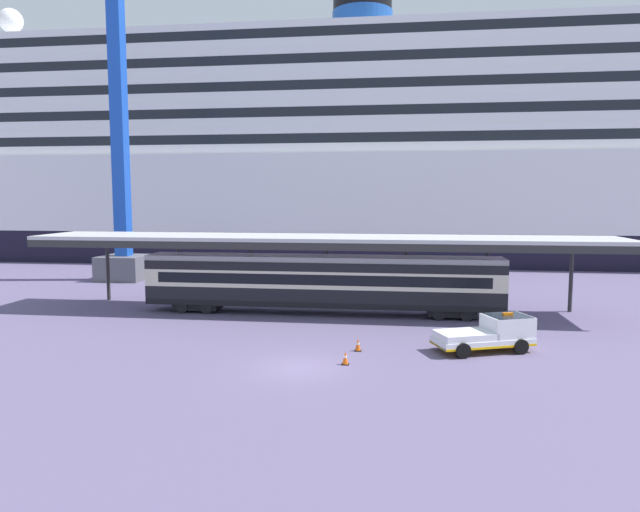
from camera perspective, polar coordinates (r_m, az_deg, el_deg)
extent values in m
plane|color=slate|center=(27.78, -2.14, -11.20)|extent=(400.00, 400.00, 0.00)
cube|color=black|center=(78.39, 1.90, 1.42)|extent=(169.93, 24.65, 4.00)
cube|color=white|center=(78.15, 1.92, 6.30)|extent=(169.93, 24.65, 9.34)
cube|color=white|center=(78.44, 1.94, 10.86)|extent=(156.34, 22.68, 3.14)
cube|color=black|center=(67.28, 0.96, 11.82)|extent=(149.54, 0.12, 1.13)
cube|color=white|center=(78.77, 1.94, 13.14)|extent=(150.08, 21.77, 3.14)
cube|color=black|center=(68.12, 1.01, 14.41)|extent=(143.56, 0.12, 1.13)
cube|color=white|center=(79.22, 1.95, 15.40)|extent=(143.83, 20.86, 3.14)
cube|color=black|center=(69.09, 1.06, 16.94)|extent=(137.58, 0.12, 1.13)
cube|color=white|center=(79.80, 1.96, 17.63)|extent=(137.58, 19.96, 3.14)
cube|color=black|center=(70.20, 1.11, 19.39)|extent=(131.60, 0.12, 1.13)
cube|color=white|center=(80.50, 1.97, 19.82)|extent=(131.32, 19.05, 3.14)
cube|color=black|center=(71.43, 1.16, 21.76)|extent=(125.61, 0.12, 1.13)
cylinder|color=black|center=(81.74, 4.29, 23.56)|extent=(7.74, 7.74, 7.77)
cylinder|color=#194799|center=(81.29, 4.28, 22.52)|extent=(7.97, 7.97, 2.33)
cylinder|color=white|center=(98.01, -28.62, 18.35)|extent=(1.00, 1.00, 2.72)
sphere|color=white|center=(98.74, -28.72, 20.08)|extent=(3.40, 3.40, 3.40)
cube|color=silver|center=(39.85, 0.26, 1.84)|extent=(41.01, 5.96, 0.25)
cube|color=#2C2C2C|center=(37.03, -0.31, 0.95)|extent=(41.01, 0.20, 0.50)
cylinder|color=#2C2C2C|center=(48.05, -20.59, -1.11)|extent=(0.28, 0.28, 5.21)
cylinder|color=#2C2C2C|center=(45.59, -14.08, -1.27)|extent=(0.28, 0.28, 5.21)
cylinder|color=#2C2C2C|center=(43.77, -6.94, -1.42)|extent=(0.28, 0.28, 5.21)
cylinder|color=#2C2C2C|center=(42.68, 0.70, -1.57)|extent=(0.28, 0.28, 5.21)
cylinder|color=#2C2C2C|center=(42.38, 8.59, -1.69)|extent=(0.28, 0.28, 5.21)
cylinder|color=#2C2C2C|center=(42.89, 16.44, -1.78)|extent=(0.28, 0.28, 5.21)
cylinder|color=#2C2C2C|center=(44.17, 23.98, -1.83)|extent=(0.28, 0.28, 5.21)
cube|color=black|center=(39.93, 0.16, -4.64)|extent=(24.83, 2.80, 0.40)
cube|color=black|center=(39.82, 0.16, -3.72)|extent=(24.83, 2.80, 0.90)
cube|color=beige|center=(39.66, 0.16, -2.23)|extent=(24.83, 2.80, 1.20)
cube|color=black|center=(38.31, -0.10, -2.44)|extent=(22.84, 0.08, 0.72)
cube|color=black|center=(39.54, 0.16, -0.93)|extent=(24.83, 2.80, 0.60)
cube|color=#A7A7A7|center=(39.48, 0.17, -0.24)|extent=(24.83, 2.69, 0.36)
cube|color=black|center=(42.09, -12.04, -4.78)|extent=(3.20, 2.35, 0.50)
cylinder|color=black|center=(41.33, -13.76, -5.06)|extent=(0.84, 0.12, 0.84)
cylinder|color=black|center=(40.71, -11.39, -5.17)|extent=(0.84, 0.12, 0.84)
cube|color=black|center=(39.87, 13.07, -5.40)|extent=(3.20, 2.35, 0.50)
cylinder|color=black|center=(38.65, 11.89, -5.78)|extent=(0.84, 0.12, 0.84)
cylinder|color=black|center=(38.83, 14.56, -5.79)|extent=(0.84, 0.12, 0.84)
cube|color=white|center=(31.68, 16.05, -8.19)|extent=(5.57, 3.76, 0.36)
cube|color=#F2B20C|center=(31.71, 16.04, -8.42)|extent=(5.58, 3.77, 0.12)
cube|color=white|center=(32.25, 18.35, -6.68)|extent=(2.83, 2.62, 1.10)
cube|color=#19232D|center=(32.17, 18.37, -6.07)|extent=(2.61, 2.47, 0.44)
cube|color=orange|center=(32.12, 18.39, -5.58)|extent=(0.59, 0.39, 0.16)
cube|color=white|center=(31.10, 14.39, -7.72)|extent=(3.41, 2.85, 0.36)
cylinder|color=black|center=(33.38, 17.69, -7.83)|extent=(0.84, 0.52, 0.80)
cylinder|color=black|center=(31.75, 19.58, -8.60)|extent=(0.84, 0.52, 0.80)
cylinder|color=black|center=(31.81, 12.51, -8.37)|extent=(0.84, 0.52, 0.80)
cylinder|color=black|center=(30.09, 14.21, -9.24)|extent=(0.84, 0.52, 0.80)
cube|color=black|center=(30.73, 3.84, -9.48)|extent=(0.36, 0.36, 0.04)
cone|color=#EA590F|center=(30.64, 3.85, -8.86)|extent=(0.30, 0.30, 0.65)
cylinder|color=white|center=(30.63, 3.85, -8.80)|extent=(0.17, 0.17, 0.09)
cube|color=black|center=(28.31, 2.56, -10.83)|extent=(0.36, 0.36, 0.04)
cone|color=#EA590F|center=(28.22, 2.56, -10.17)|extent=(0.30, 0.30, 0.64)
cylinder|color=white|center=(28.21, 2.56, -10.11)|extent=(0.17, 0.17, 0.09)
cube|color=#595960|center=(59.60, -19.09, -1.11)|extent=(4.40, 4.40, 2.40)
cube|color=blue|center=(60.36, -19.72, 16.89)|extent=(1.30, 1.30, 35.19)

